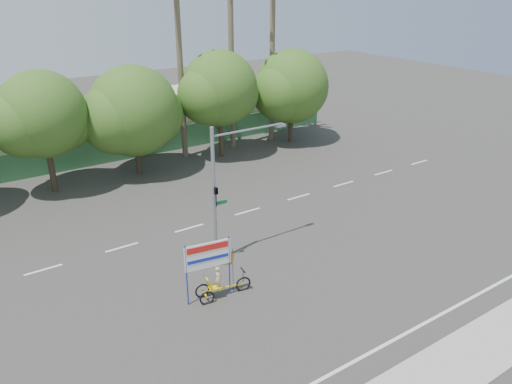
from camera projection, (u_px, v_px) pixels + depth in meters
ground at (305, 282)px, 23.54m from camera, size 120.00×120.00×0.00m
sidewalk_near at (437, 378)px, 17.79m from camera, size 50.00×2.40×0.12m
fence at (134, 146)px, 39.54m from camera, size 38.00×0.08×2.00m
building_right at (196, 111)px, 46.77m from camera, size 14.00×8.00×3.60m
tree_left at (42, 118)px, 31.66m from camera, size 6.66×5.60×8.07m
tree_center at (133, 114)px, 34.97m from camera, size 7.62×6.40×7.85m
tree_right at (219, 91)px, 38.26m from camera, size 6.90×5.80×8.36m
tree_far_right at (291, 89)px, 42.09m from camera, size 7.38×6.20×7.94m
palm_tall at (231, 17)px, 38.41m from camera, size 3.73×3.79×17.45m
palm_mid at (272, 29)px, 40.88m from camera, size 3.73×3.79×15.45m
palm_short at (179, 43)px, 36.72m from camera, size 3.73×3.79×14.45m
traffic_signal at (220, 207)px, 24.30m from camera, size 4.72×1.10×7.00m
trike_billboard at (215, 274)px, 21.91m from camera, size 3.02×0.94×3.00m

